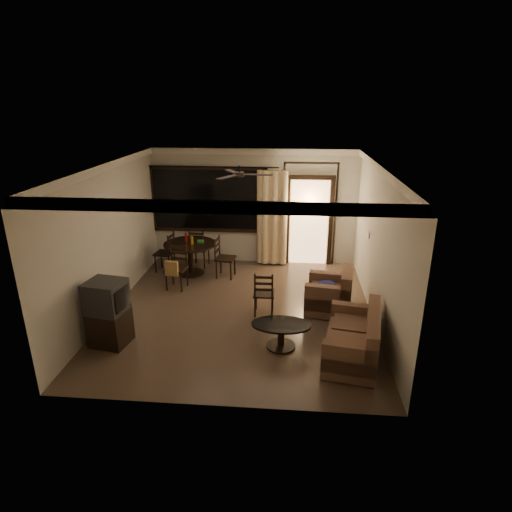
# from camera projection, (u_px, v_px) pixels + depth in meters

# --- Properties ---
(ground) EXTENTS (5.50, 5.50, 0.00)m
(ground) POSITION_uv_depth(u_px,v_px,m) (241.00, 311.00, 8.32)
(ground) COLOR #7F6651
(ground) RESTS_ON ground
(room_shell) EXTENTS (5.50, 6.70, 5.50)m
(room_shell) POSITION_uv_depth(u_px,v_px,m) (277.00, 199.00, 9.30)
(room_shell) COLOR beige
(room_shell) RESTS_ON ground
(dining_table) EXTENTS (1.21, 1.21, 0.97)m
(dining_table) POSITION_uv_depth(u_px,v_px,m) (190.00, 250.00, 9.90)
(dining_table) COLOR black
(dining_table) RESTS_ON ground
(dining_chair_west) EXTENTS (0.47, 0.47, 0.95)m
(dining_chair_west) POSITION_uv_depth(u_px,v_px,m) (166.00, 260.00, 10.16)
(dining_chair_west) COLOR black
(dining_chair_west) RESTS_ON ground
(dining_chair_east) EXTENTS (0.47, 0.47, 0.95)m
(dining_chair_east) POSITION_uv_depth(u_px,v_px,m) (225.00, 265.00, 9.84)
(dining_chair_east) COLOR black
(dining_chair_east) RESTS_ON ground
(dining_chair_south) EXTENTS (0.47, 0.52, 0.95)m
(dining_chair_south) POSITION_uv_depth(u_px,v_px,m) (177.00, 275.00, 9.21)
(dining_chair_south) COLOR black
(dining_chair_south) RESTS_ON ground
(dining_chair_north) EXTENTS (0.47, 0.47, 0.95)m
(dining_chair_north) POSITION_uv_depth(u_px,v_px,m) (200.00, 255.00, 10.46)
(dining_chair_north) COLOR black
(dining_chair_north) RESTS_ON ground
(tv_cabinet) EXTENTS (0.67, 0.62, 1.13)m
(tv_cabinet) POSITION_uv_depth(u_px,v_px,m) (108.00, 313.00, 7.04)
(tv_cabinet) COLOR black
(tv_cabinet) RESTS_ON ground
(sofa) EXTENTS (1.04, 1.59, 0.79)m
(sofa) POSITION_uv_depth(u_px,v_px,m) (355.00, 340.00, 6.71)
(sofa) COLOR #472621
(sofa) RESTS_ON ground
(armchair) EXTENTS (0.97, 0.97, 0.85)m
(armchair) POSITION_uv_depth(u_px,v_px,m) (332.00, 295.00, 8.20)
(armchair) COLOR #472621
(armchair) RESTS_ON ground
(coffee_table) EXTENTS (0.98, 0.59, 0.43)m
(coffee_table) POSITION_uv_depth(u_px,v_px,m) (281.00, 331.00, 7.02)
(coffee_table) COLOR black
(coffee_table) RESTS_ON ground
(side_chair) EXTENTS (0.40, 0.40, 0.89)m
(side_chair) POSITION_uv_depth(u_px,v_px,m) (264.00, 301.00, 8.12)
(side_chair) COLOR black
(side_chair) RESTS_ON ground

